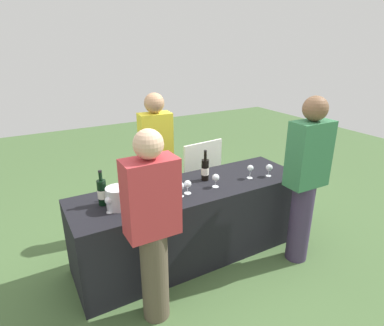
% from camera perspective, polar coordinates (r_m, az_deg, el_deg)
% --- Properties ---
extents(ground_plane, '(12.00, 12.00, 0.00)m').
position_cam_1_polar(ground_plane, '(3.59, 0.00, -15.53)').
color(ground_plane, '#476638').
extents(tasting_table, '(2.37, 0.71, 0.78)m').
position_cam_1_polar(tasting_table, '(3.38, 0.00, -10.20)').
color(tasting_table, black).
rests_on(tasting_table, ground_plane).
extents(wine_bottle_0, '(0.08, 0.08, 0.32)m').
position_cam_1_polar(wine_bottle_0, '(2.92, -15.51, -4.97)').
color(wine_bottle_0, black).
rests_on(wine_bottle_0, tasting_table).
extents(wine_bottle_1, '(0.07, 0.07, 0.32)m').
position_cam_1_polar(wine_bottle_1, '(3.00, -11.20, -3.86)').
color(wine_bottle_1, black).
rests_on(wine_bottle_1, tasting_table).
extents(wine_bottle_2, '(0.07, 0.07, 0.30)m').
position_cam_1_polar(wine_bottle_2, '(3.11, -6.15, -2.78)').
color(wine_bottle_2, black).
rests_on(wine_bottle_2, tasting_table).
extents(wine_bottle_3, '(0.08, 0.08, 0.32)m').
position_cam_1_polar(wine_bottle_3, '(3.30, 2.32, -1.16)').
color(wine_bottle_3, black).
rests_on(wine_bottle_3, tasting_table).
extents(wine_glass_0, '(0.07, 0.07, 0.14)m').
position_cam_1_polar(wine_glass_0, '(2.78, -14.43, -6.49)').
color(wine_glass_0, silver).
rests_on(wine_glass_0, tasting_table).
extents(wine_glass_1, '(0.07, 0.07, 0.14)m').
position_cam_1_polar(wine_glass_1, '(2.96, -2.03, -4.13)').
color(wine_glass_1, silver).
rests_on(wine_glass_1, tasting_table).
extents(wine_glass_2, '(0.07, 0.07, 0.13)m').
position_cam_1_polar(wine_glass_2, '(3.02, -0.78, -3.79)').
color(wine_glass_2, silver).
rests_on(wine_glass_2, tasting_table).
extents(wine_glass_3, '(0.07, 0.07, 0.13)m').
position_cam_1_polar(wine_glass_3, '(3.16, 4.18, -2.68)').
color(wine_glass_3, silver).
rests_on(wine_glass_3, tasting_table).
extents(wine_glass_4, '(0.07, 0.07, 0.14)m').
position_cam_1_polar(wine_glass_4, '(3.40, 10.21, -0.99)').
color(wine_glass_4, silver).
rests_on(wine_glass_4, tasting_table).
extents(wine_glass_5, '(0.07, 0.07, 0.13)m').
position_cam_1_polar(wine_glass_5, '(3.50, 13.40, -0.85)').
color(wine_glass_5, silver).
rests_on(wine_glass_5, tasting_table).
extents(ice_bucket, '(0.19, 0.19, 0.19)m').
position_cam_1_polar(ice_bucket, '(2.84, -12.94, -6.00)').
color(ice_bucket, silver).
rests_on(ice_bucket, tasting_table).
extents(server_pouring, '(0.37, 0.22, 1.61)m').
position_cam_1_polar(server_pouring, '(3.66, -6.26, 0.93)').
color(server_pouring, '#3F3351').
rests_on(server_pouring, ground_plane).
extents(guest_0, '(0.39, 0.21, 1.58)m').
position_cam_1_polar(guest_0, '(2.45, -6.99, -10.66)').
color(guest_0, brown).
rests_on(guest_0, ground_plane).
extents(guest_1, '(0.40, 0.22, 1.68)m').
position_cam_1_polar(guest_1, '(3.26, 19.41, -2.27)').
color(guest_1, '#3F3351').
rests_on(guest_1, ground_plane).
extents(menu_board, '(0.60, 0.09, 0.90)m').
position_cam_1_polar(menu_board, '(4.33, 1.93, -2.07)').
color(menu_board, white).
rests_on(menu_board, ground_plane).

